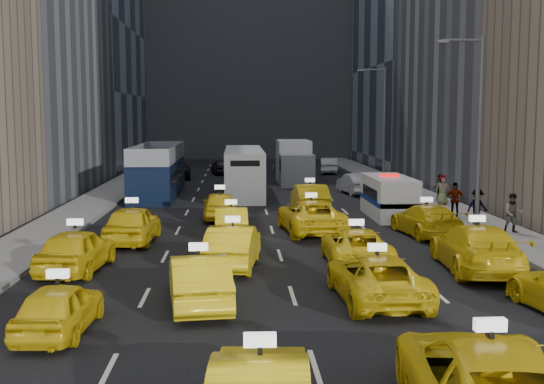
{
  "coord_description": "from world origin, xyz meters",
  "views": [
    {
      "loc": [
        -1.71,
        -18.31,
        5.51
      ],
      "look_at": [
        -0.07,
        12.49,
        2.0
      ],
      "focal_mm": 45.0,
      "sensor_mm": 36.0,
      "label": 1
    }
  ],
  "objects_px": {
    "double_decker": "(158,171)",
    "city_bus": "(244,172)",
    "nypd_van": "(389,198)",
    "box_truck": "(294,162)",
    "taxi_2": "(488,383)"
  },
  "relations": [
    {
      "from": "double_decker",
      "to": "city_bus",
      "type": "distance_m",
      "value": 5.86
    },
    {
      "from": "city_bus",
      "to": "nypd_van",
      "type": "bearing_deg",
      "value": -62.22
    },
    {
      "from": "city_bus",
      "to": "box_truck",
      "type": "height_order",
      "value": "box_truck"
    },
    {
      "from": "nypd_van",
      "to": "city_bus",
      "type": "bearing_deg",
      "value": 125.02
    },
    {
      "from": "city_bus",
      "to": "box_truck",
      "type": "distance_m",
      "value": 8.49
    },
    {
      "from": "nypd_van",
      "to": "box_truck",
      "type": "xyz_separation_m",
      "value": [
        -3.56,
        18.41,
        0.63
      ]
    },
    {
      "from": "double_decker",
      "to": "city_bus",
      "type": "bearing_deg",
      "value": -1.3
    },
    {
      "from": "taxi_2",
      "to": "city_bus",
      "type": "distance_m",
      "value": 35.93
    },
    {
      "from": "taxi_2",
      "to": "nypd_van",
      "type": "distance_m",
      "value": 25.02
    },
    {
      "from": "nypd_van",
      "to": "double_decker",
      "type": "xyz_separation_m",
      "value": [
        -13.52,
        10.51,
        0.64
      ]
    },
    {
      "from": "taxi_2",
      "to": "nypd_van",
      "type": "xyz_separation_m",
      "value": [
        3.83,
        24.73,
        0.23
      ]
    },
    {
      "from": "nypd_van",
      "to": "city_bus",
      "type": "distance_m",
      "value": 13.42
    },
    {
      "from": "box_truck",
      "to": "nypd_van",
      "type": "bearing_deg",
      "value": -76.74
    },
    {
      "from": "box_truck",
      "to": "taxi_2",
      "type": "bearing_deg",
      "value": -88.04
    },
    {
      "from": "nypd_van",
      "to": "box_truck",
      "type": "height_order",
      "value": "box_truck"
    }
  ]
}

